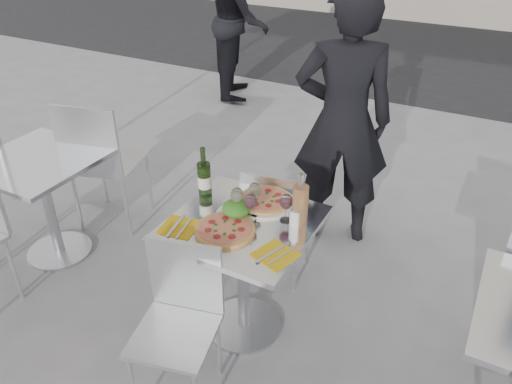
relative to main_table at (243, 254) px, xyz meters
The scene contains 21 objects.
ground 0.54m from the main_table, ahead, with size 80.00×80.00×0.00m, color slate.
street_asphalt 6.52m from the main_table, 90.00° to the left, with size 24.00×5.00×0.00m, color black.
main_table is the anchor object (origin of this frame).
side_table_left 1.50m from the main_table, behind, with size 0.72×0.72×0.75m.
chair_far 0.48m from the main_table, 95.27° to the left, with size 0.42×0.43×0.82m.
chair_near 0.47m from the main_table, 100.67° to the right, with size 0.45×0.46×0.82m.
side_chair_lfar 1.46m from the main_table, 163.15° to the left, with size 0.57×0.58×1.02m.
woman_diner 1.20m from the main_table, 83.80° to the left, with size 0.65×0.43×1.79m, color black.
pedestrian_a 3.97m from the main_table, 119.70° to the left, with size 0.88×0.69×1.82m, color black.
pizza_near 0.25m from the main_table, 108.44° to the right, with size 0.30×0.30×0.02m.
pizza_far 0.31m from the main_table, 84.51° to the left, with size 0.33×0.33×0.03m.
salad_plate 0.26m from the main_table, 143.64° to the left, with size 0.22×0.22×0.09m.
wine_bottle 0.47m from the main_table, 157.21° to the left, with size 0.07×0.08×0.29m.
carafe 0.44m from the main_table, 25.06° to the left, with size 0.08×0.08×0.29m.
sugar_shaker 0.38m from the main_table, 22.89° to the left, with size 0.06×0.06×0.11m.
wineglass_white_a 0.33m from the main_table, 137.40° to the left, with size 0.07×0.07×0.16m.
wineglass_white_b 0.35m from the main_table, 91.81° to the left, with size 0.07×0.07×0.16m.
wineglass_red_a 0.32m from the main_table, 49.32° to the left, with size 0.07×0.07×0.16m.
wineglass_red_b 0.39m from the main_table, 31.63° to the left, with size 0.07×0.07×0.16m.
napkin_left 0.39m from the main_table, 143.68° to the right, with size 0.21×0.21×0.01m.
napkin_right 0.38m from the main_table, 31.18° to the right, with size 0.23×0.23×0.01m.
Camera 1 is at (1.05, -1.83, 2.21)m, focal length 35.00 mm.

